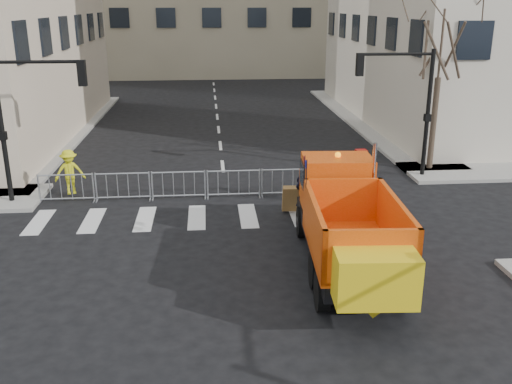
{
  "coord_description": "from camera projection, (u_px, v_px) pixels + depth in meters",
  "views": [
    {
      "loc": [
        -0.62,
        -13.29,
        7.16
      ],
      "look_at": [
        0.73,
        2.5,
        1.88
      ],
      "focal_mm": 40.0,
      "sensor_mm": 36.0,
      "label": 1
    }
  ],
  "objects": [
    {
      "name": "ground",
      "position": [
        236.0,
        291.0,
        14.88
      ],
      "size": [
        120.0,
        120.0,
        0.0
      ],
      "primitive_type": "plane",
      "color": "black",
      "rests_on": "ground"
    },
    {
      "name": "sidewalk_back",
      "position": [
        225.0,
        188.0,
        22.89
      ],
      "size": [
        64.0,
        5.0,
        0.15
      ],
      "primitive_type": "cube",
      "color": "gray",
      "rests_on": "ground"
    },
    {
      "name": "traffic_light_left",
      "position": [
        2.0,
        133.0,
        20.46
      ],
      "size": [
        0.18,
        0.18,
        5.4
      ],
      "primitive_type": "cylinder",
      "color": "black",
      "rests_on": "ground"
    },
    {
      "name": "traffic_light_right",
      "position": [
        428.0,
        115.0,
        23.69
      ],
      "size": [
        0.18,
        0.18,
        5.4
      ],
      "primitive_type": "cylinder",
      "color": "black",
      "rests_on": "ground"
    },
    {
      "name": "crowd_barriers",
      "position": [
        206.0,
        184.0,
        21.83
      ],
      "size": [
        12.6,
        0.6,
        1.1
      ],
      "primitive_type": null,
      "color": "#9EA0A5",
      "rests_on": "ground"
    },
    {
      "name": "street_tree",
      "position": [
        437.0,
        86.0,
        24.36
      ],
      "size": [
        3.0,
        3.0,
        7.5
      ],
      "primitive_type": null,
      "color": "#382B21",
      "rests_on": "ground"
    },
    {
      "name": "plow_truck",
      "position": [
        347.0,
        221.0,
        15.54
      ],
      "size": [
        2.98,
        8.83,
        3.38
      ],
      "rotation": [
        0.0,
        0.0,
        1.51
      ],
      "color": "black",
      "rests_on": "ground"
    },
    {
      "name": "cop_a",
      "position": [
        305.0,
        195.0,
        19.24
      ],
      "size": [
        0.82,
        0.65,
        1.99
      ],
      "primitive_type": "imported",
      "rotation": [
        0.0,
        0.0,
        3.41
      ],
      "color": "black",
      "rests_on": "ground"
    },
    {
      "name": "cop_b",
      "position": [
        361.0,
        201.0,
        18.86
      ],
      "size": [
        1.09,
        0.98,
        1.83
      ],
      "primitive_type": "imported",
      "rotation": [
        0.0,
        0.0,
        2.75
      ],
      "color": "black",
      "rests_on": "ground"
    },
    {
      "name": "cop_c",
      "position": [
        309.0,
        177.0,
        21.09
      ],
      "size": [
        1.26,
        1.06,
        2.02
      ],
      "primitive_type": "imported",
      "rotation": [
        0.0,
        0.0,
        3.71
      ],
      "color": "black",
      "rests_on": "ground"
    },
    {
      "name": "worker",
      "position": [
        70.0,
        172.0,
        21.73
      ],
      "size": [
        1.27,
        0.96,
        1.74
      ],
      "primitive_type": "imported",
      "rotation": [
        0.0,
        0.0,
        0.32
      ],
      "color": "yellow",
      "rests_on": "sidewalk_back"
    },
    {
      "name": "newspaper_box",
      "position": [
        361.0,
        162.0,
        24.22
      ],
      "size": [
        0.48,
        0.44,
        1.1
      ],
      "primitive_type": "cube",
      "rotation": [
        0.0,
        0.0,
        0.09
      ],
      "color": "#A70F0C",
      "rests_on": "sidewalk_back"
    }
  ]
}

